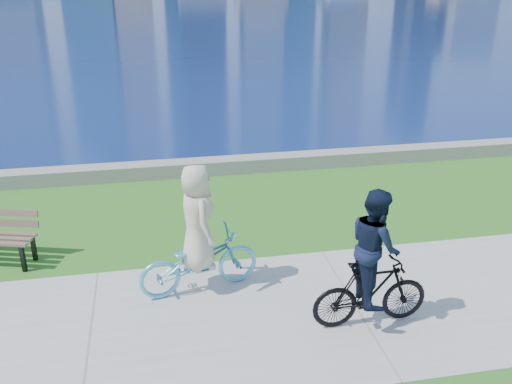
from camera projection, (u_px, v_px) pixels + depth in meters
ground at (90, 336)px, 8.18m from camera, size 320.00×320.00×0.00m
concrete_path at (90, 336)px, 8.17m from camera, size 80.00×3.50×0.02m
seawall at (109, 173)px, 13.72m from camera, size 90.00×0.50×0.35m
cyclist_woman at (198, 246)px, 8.98m from camera, size 1.08×2.07×2.15m
cyclist_man at (373, 270)px, 8.10m from camera, size 0.65×1.74×2.14m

